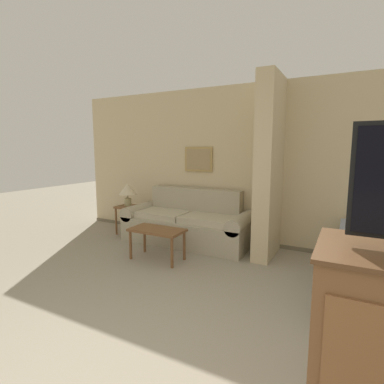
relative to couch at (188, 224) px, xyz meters
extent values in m
cube|color=#CCB78E|center=(1.36, 0.48, 0.98)|extent=(7.75, 0.12, 2.60)
cube|color=#70644E|center=(1.36, 0.41, -0.29)|extent=(7.75, 0.02, 0.06)
cube|color=tan|center=(0.00, 0.40, 1.07)|extent=(0.53, 0.02, 0.43)
cube|color=#9E845B|center=(0.00, 0.39, 1.07)|extent=(0.46, 0.01, 0.36)
cube|color=#CCB78E|center=(1.34, 0.00, 0.98)|extent=(0.24, 0.84, 2.60)
cube|color=tan|center=(0.00, -0.04, -0.11)|extent=(1.69, 0.84, 0.41)
cube|color=tan|center=(0.00, 0.28, 0.33)|extent=(1.69, 0.20, 0.48)
cube|color=tan|center=(-0.96, -0.04, -0.11)|extent=(0.22, 0.84, 0.41)
cylinder|color=tan|center=(-0.96, -0.04, 0.14)|extent=(0.25, 0.84, 0.25)
cube|color=tan|center=(0.96, -0.04, -0.11)|extent=(0.22, 0.84, 0.41)
cylinder|color=tan|center=(0.96, -0.04, 0.14)|extent=(0.25, 0.84, 0.25)
cube|color=#BAAF94|center=(-0.42, -0.09, 0.14)|extent=(0.82, 0.60, 0.10)
cube|color=#BAAF94|center=(0.42, -0.09, 0.14)|extent=(0.82, 0.60, 0.10)
cube|color=brown|center=(0.01, -0.92, 0.11)|extent=(0.78, 0.41, 0.04)
cylinder|color=brown|center=(-0.34, -1.08, -0.11)|extent=(0.04, 0.04, 0.41)
cylinder|color=brown|center=(0.35, -1.08, -0.11)|extent=(0.04, 0.04, 0.41)
cylinder|color=brown|center=(-0.34, -0.75, -0.11)|extent=(0.04, 0.04, 0.41)
cylinder|color=brown|center=(0.35, -0.75, -0.11)|extent=(0.04, 0.04, 0.41)
cube|color=brown|center=(-1.23, -0.06, 0.19)|extent=(0.38, 0.38, 0.04)
cylinder|color=brown|center=(-1.38, -0.22, -0.07)|extent=(0.04, 0.04, 0.49)
cylinder|color=brown|center=(-1.07, -0.22, -0.07)|extent=(0.04, 0.04, 0.49)
cylinder|color=brown|center=(-1.38, 0.10, -0.07)|extent=(0.04, 0.04, 0.49)
cylinder|color=brown|center=(-1.07, 0.10, -0.07)|extent=(0.04, 0.04, 0.49)
cylinder|color=tan|center=(-1.23, -0.06, 0.28)|extent=(0.13, 0.13, 0.14)
cylinder|color=tan|center=(-1.23, -0.06, 0.39)|extent=(0.02, 0.02, 0.07)
cone|color=beige|center=(-1.23, -0.06, 0.53)|extent=(0.32, 0.32, 0.20)
camera|label=1|loc=(2.37, -4.32, 1.26)|focal=28.00mm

